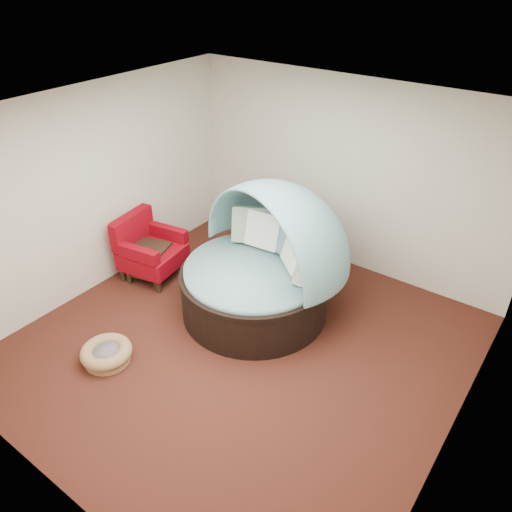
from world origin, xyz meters
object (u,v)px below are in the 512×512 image
Objects in this scene: pet_basket at (107,353)px; red_armchair at (149,249)px; canopy_daybed at (262,256)px; side_table at (148,258)px.

red_armchair is at bearing 120.13° from pet_basket.
pet_basket is (-0.89, -1.91, -0.72)m from canopy_daybed.
red_armchair is (-0.93, 1.61, 0.33)m from pet_basket.
pet_basket is 1.77m from side_table.
canopy_daybed is 1.87m from side_table.
red_armchair reaches higher than pet_basket.
red_armchair is at bearing -153.41° from canopy_daybed.
pet_basket is at bearing -97.71° from canopy_daybed.
side_table is at bearing -62.01° from red_armchair.
pet_basket is at bearing -60.24° from side_table.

